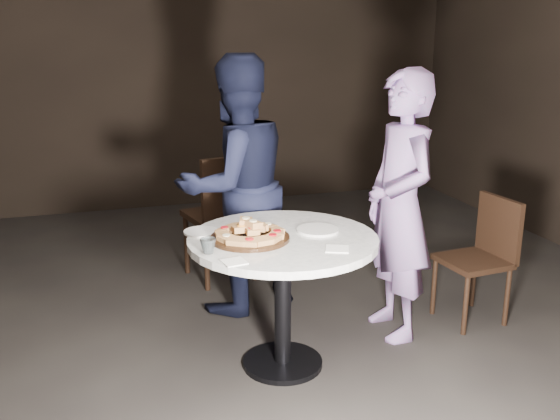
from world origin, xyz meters
name	(u,v)px	position (x,y,z in m)	size (l,w,h in m)	color
floor	(261,371)	(0.00, 0.00, 0.00)	(7.00, 7.00, 0.00)	black
table	(283,262)	(0.13, 0.03, 0.60)	(1.19, 1.19, 0.74)	black
serving_board	(250,238)	(-0.04, 0.03, 0.75)	(0.41, 0.41, 0.02)	black
focaccia_pile	(250,231)	(-0.04, 0.03, 0.79)	(0.36, 0.36, 0.10)	#AE7743
plate_left	(201,232)	(-0.26, 0.22, 0.75)	(0.18, 0.18, 0.01)	white
plate_right	(318,230)	(0.34, 0.06, 0.75)	(0.22, 0.22, 0.01)	white
water_glass	(208,246)	(-0.28, -0.11, 0.78)	(0.08, 0.08, 0.07)	silver
napkin_near	(234,262)	(-0.19, -0.26, 0.74)	(0.10, 0.10, 0.01)	white
napkin_far	(337,249)	(0.33, -0.24, 0.74)	(0.11, 0.11, 0.01)	white
chair_far	(225,209)	(0.10, 1.30, 0.54)	(0.53, 0.55, 0.94)	black
chair_right	(484,250)	(1.51, 0.23, 0.45)	(0.42, 0.40, 0.78)	black
diner_navy	(235,186)	(0.08, 0.85, 0.82)	(0.80, 0.62, 1.64)	black
diner_teal	(400,207)	(0.90, 0.22, 0.79)	(0.57, 0.38, 1.57)	#8268A3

